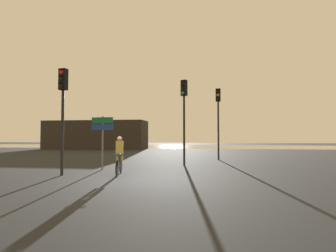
% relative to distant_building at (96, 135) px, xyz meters
% --- Properties ---
extents(ground_plane, '(120.00, 120.00, 0.00)m').
position_rel_distant_building_xyz_m(ground_plane, '(11.98, -23.79, -1.86)').
color(ground_plane, black).
extents(water_strip, '(80.00, 16.00, 0.01)m').
position_rel_distant_building_xyz_m(water_strip, '(11.98, 10.00, -1.86)').
color(water_strip, gray).
rests_on(water_strip, ground).
extents(distant_building, '(13.42, 4.00, 3.72)m').
position_rel_distant_building_xyz_m(distant_building, '(0.00, 0.00, 0.00)').
color(distant_building, '#2D2823').
rests_on(distant_building, ground).
extents(traffic_light_near_left, '(0.35, 0.37, 4.46)m').
position_rel_distant_building_xyz_m(traffic_light_near_left, '(8.64, -23.07, 1.24)').
color(traffic_light_near_left, black).
rests_on(traffic_light_near_left, ground).
extents(traffic_light_center, '(0.40, 0.42, 4.84)m').
position_rel_distant_building_xyz_m(traffic_light_center, '(13.34, -18.40, 1.48)').
color(traffic_light_center, black).
rests_on(traffic_light_center, ground).
extents(traffic_light_far_right, '(0.35, 0.37, 4.97)m').
position_rel_distant_building_xyz_m(traffic_light_far_right, '(15.43, -14.71, 1.56)').
color(traffic_light_far_right, black).
rests_on(traffic_light_far_right, ground).
extents(direction_sign_post, '(1.10, 0.14, 2.60)m').
position_rel_distant_building_xyz_m(direction_sign_post, '(9.57, -21.05, -0.06)').
color(direction_sign_post, slate).
rests_on(direction_sign_post, ground).
extents(cyclist, '(0.50, 1.69, 1.62)m').
position_rel_distant_building_xyz_m(cyclist, '(10.95, -22.56, -1.04)').
color(cyclist, black).
rests_on(cyclist, ground).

